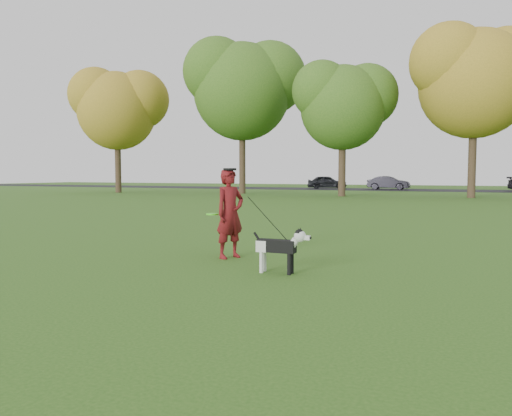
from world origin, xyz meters
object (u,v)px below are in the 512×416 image
at_px(dog, 281,245).
at_px(car_left, 327,182).
at_px(man, 230,214).
at_px(car_mid, 389,183).

distance_m(dog, car_left, 41.60).
height_order(man, dog, man).
xyz_separation_m(man, car_mid, (-2.65, 39.44, -0.17)).
relative_size(dog, car_left, 0.25).
xyz_separation_m(dog, car_mid, (-3.99, 40.41, 0.21)).
height_order(man, car_mid, man).
distance_m(dog, car_mid, 40.61).
distance_m(man, dog, 1.70).
bearing_deg(car_mid, dog, -172.60).
xyz_separation_m(car_left, car_mid, (5.87, 0.00, -0.02)).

